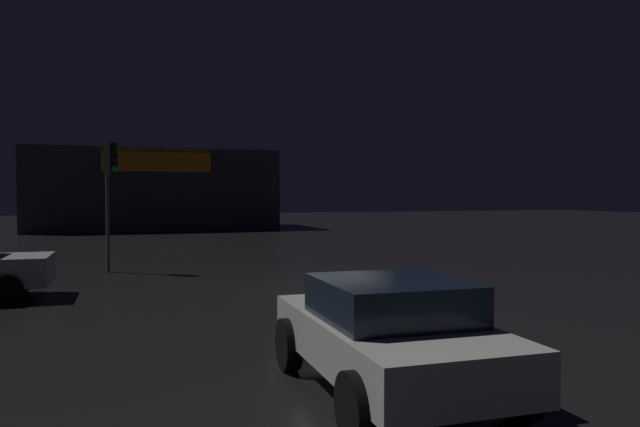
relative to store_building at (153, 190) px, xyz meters
The scene contains 4 objects.
ground_plane 29.64m from the store_building, 85.56° to the right, with size 120.00×120.00×0.00m, color black.
store_building is the anchor object (origin of this frame).
traffic_signal_opposite 24.27m from the store_building, 96.95° to the right, with size 0.42×0.42×3.99m.
car_near 37.25m from the store_building, 89.76° to the right, with size 2.16×3.98×1.40m.
Camera 1 is at (-5.36, -14.38, 2.43)m, focal length 34.06 mm.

